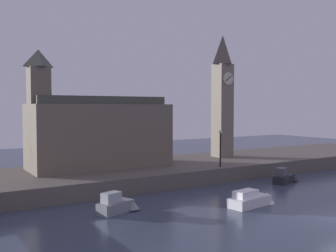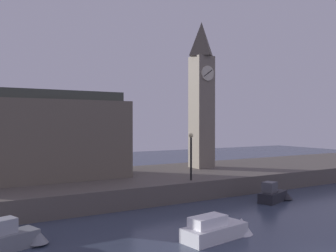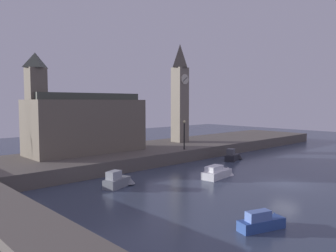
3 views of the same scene
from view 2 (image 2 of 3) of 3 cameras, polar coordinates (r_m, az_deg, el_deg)
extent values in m
cube|color=#5B544C|center=(33.18, -3.93, -8.78)|extent=(70.00, 12.00, 1.50)
cube|color=slate|center=(37.73, 5.24, 2.15)|extent=(1.97, 1.97, 11.36)
cylinder|color=beige|center=(37.19, 6.19, 8.17)|extent=(1.50, 0.12, 1.50)
cube|color=black|center=(37.14, 6.25, 8.18)|extent=(1.01, 0.04, 0.74)
pyramid|color=#554E43|center=(38.66, 5.25, 13.26)|extent=(2.17, 2.17, 3.55)
cube|color=#6B6051|center=(31.43, -19.37, -2.08)|extent=(14.05, 5.48, 6.42)
cube|color=#42473D|center=(31.47, -19.39, 4.50)|extent=(13.35, 3.29, 0.80)
cylinder|color=black|center=(29.54, 3.60, -5.13)|extent=(0.16, 0.16, 3.42)
sphere|color=#F2E099|center=(29.41, 3.61, -1.46)|extent=(0.36, 0.36, 0.36)
cube|color=gray|center=(20.02, -23.61, -16.13)|extent=(2.97, 2.01, 0.82)
cube|color=#A8ADB2|center=(19.78, -24.59, -14.05)|extent=(1.55, 1.22, 0.71)
cone|color=gray|center=(20.20, -19.60, -15.84)|extent=(1.35, 1.35, 0.68)
cube|color=#232328|center=(30.00, 15.98, -10.52)|extent=(3.03, 2.09, 0.77)
cube|color=#515156|center=(29.62, 15.53, -9.14)|extent=(1.28, 1.16, 0.78)
cone|color=#232328|center=(31.00, 17.79, -10.10)|extent=(1.40, 1.40, 0.70)
cube|color=silver|center=(20.18, 7.28, -16.07)|extent=(3.86, 2.01, 0.74)
cube|color=white|center=(19.75, 6.23, -14.52)|extent=(2.15, 1.32, 0.53)
cone|color=silver|center=(21.30, 11.35, -15.08)|extent=(1.51, 1.51, 0.92)
camera|label=1|loc=(11.72, -155.43, 6.73)|focal=42.04mm
camera|label=3|loc=(16.11, -142.05, 5.08)|focal=36.14mm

